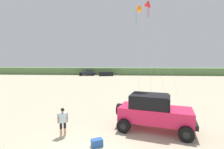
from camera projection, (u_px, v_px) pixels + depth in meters
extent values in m
cube|color=#567A47|center=(109.00, 71.00, 56.20)|extent=(90.00, 8.31, 2.24)
cube|color=#EA2151|center=(155.00, 114.00, 10.35)|extent=(4.73, 2.91, 0.90)
cube|color=#EA2151|center=(183.00, 111.00, 9.77)|extent=(1.50, 1.92, 0.12)
cube|color=black|center=(149.00, 101.00, 10.40)|extent=(2.68, 2.29, 0.80)
cube|color=black|center=(169.00, 103.00, 10.00)|extent=(0.53, 1.64, 0.72)
cube|color=black|center=(195.00, 123.00, 9.61)|extent=(0.66, 1.79, 0.28)
cylinder|color=black|center=(120.00, 109.00, 11.11)|extent=(0.49, 0.82, 0.77)
cylinder|color=black|center=(183.00, 121.00, 10.78)|extent=(0.89, 0.51, 0.84)
cylinder|color=black|center=(183.00, 121.00, 10.78)|extent=(0.45, 0.41, 0.38)
cylinder|color=black|center=(186.00, 134.00, 8.84)|extent=(0.89, 0.51, 0.84)
cylinder|color=black|center=(186.00, 134.00, 8.84)|extent=(0.45, 0.41, 0.38)
cylinder|color=black|center=(131.00, 115.00, 11.94)|extent=(0.89, 0.51, 0.84)
cylinder|color=black|center=(131.00, 115.00, 11.94)|extent=(0.45, 0.41, 0.38)
cylinder|color=black|center=(124.00, 126.00, 10.01)|extent=(0.89, 0.51, 0.84)
cylinder|color=black|center=(124.00, 126.00, 10.01)|extent=(0.45, 0.41, 0.38)
cylinder|color=tan|center=(61.00, 132.00, 9.52)|extent=(0.14, 0.14, 0.49)
cylinder|color=black|center=(61.00, 126.00, 9.49)|extent=(0.15, 0.15, 0.36)
cube|color=silver|center=(61.00, 135.00, 9.57)|extent=(0.22, 0.28, 0.10)
cylinder|color=tan|center=(65.00, 131.00, 9.61)|extent=(0.14, 0.14, 0.49)
cylinder|color=black|center=(65.00, 125.00, 9.57)|extent=(0.15, 0.15, 0.36)
cube|color=silver|center=(65.00, 134.00, 9.66)|extent=(0.22, 0.28, 0.10)
cube|color=silver|center=(63.00, 118.00, 9.50)|extent=(0.48, 0.42, 0.54)
cylinder|color=tan|center=(58.00, 118.00, 9.39)|extent=(0.09, 0.09, 0.56)
cylinder|color=silver|center=(58.00, 115.00, 9.38)|extent=(0.11, 0.11, 0.16)
cylinder|color=tan|center=(67.00, 117.00, 9.60)|extent=(0.09, 0.09, 0.56)
cylinder|color=silver|center=(67.00, 114.00, 9.58)|extent=(0.11, 0.11, 0.16)
cylinder|color=tan|center=(63.00, 112.00, 9.47)|extent=(0.10, 0.10, 0.08)
sphere|color=tan|center=(62.00, 110.00, 9.46)|extent=(0.21, 0.21, 0.21)
sphere|color=black|center=(63.00, 110.00, 9.44)|extent=(0.21, 0.21, 0.21)
cube|color=#23519E|center=(97.00, 143.00, 8.38)|extent=(0.66, 0.58, 0.38)
cube|color=#1E232D|center=(87.00, 73.00, 50.73)|extent=(4.84, 2.58, 0.76)
cube|color=#1E232D|center=(89.00, 71.00, 50.71)|extent=(1.86, 2.02, 0.84)
cylinder|color=black|center=(93.00, 74.00, 51.94)|extent=(0.79, 0.37, 0.76)
cylinder|color=black|center=(93.00, 75.00, 49.86)|extent=(0.79, 0.37, 0.76)
cylinder|color=black|center=(81.00, 74.00, 51.67)|extent=(0.79, 0.37, 0.76)
cylinder|color=black|center=(81.00, 75.00, 49.58)|extent=(0.79, 0.37, 0.76)
cube|color=black|center=(106.00, 74.00, 49.59)|extent=(4.48, 2.64, 1.20)
cone|color=orange|center=(138.00, 9.00, 17.75)|extent=(1.07, 1.03, 0.91)
cylinder|color=green|center=(136.00, 18.00, 17.83)|extent=(0.05, 0.21, 1.53)
cylinder|color=silver|center=(153.00, 55.00, 16.32)|extent=(2.91, 3.43, 9.94)
cylinder|color=red|center=(149.00, 8.00, 19.90)|extent=(0.05, 0.36, 2.04)
cylinder|color=silver|center=(151.00, 46.00, 17.89)|extent=(0.39, 4.81, 12.05)
cylinder|color=silver|center=(142.00, 23.00, 14.99)|extent=(0.84, 1.61, 15.56)
cone|color=red|center=(149.00, 6.00, 23.54)|extent=(1.49, 1.26, 1.52)
cylinder|color=purple|center=(147.00, 13.00, 23.63)|extent=(0.05, 0.19, 1.37)
cylinder|color=silver|center=(163.00, 47.00, 21.14)|extent=(3.00, 5.59, 12.29)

